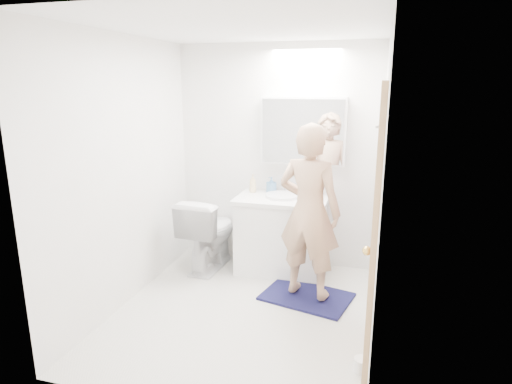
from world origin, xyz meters
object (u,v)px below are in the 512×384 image
(toothbrush_cup, at_px, (302,191))
(toilet, at_px, (209,232))
(medicine_cabinet, at_px, (303,131))
(vanity_cabinet, at_px, (281,237))
(toilet_paper_roll, at_px, (362,365))
(soap_bottle_a, at_px, (253,183))
(person, at_px, (309,212))
(soap_bottle_b, at_px, (271,185))

(toothbrush_cup, bearing_deg, toilet, -164.13)
(medicine_cabinet, distance_m, toilet, 1.49)
(vanity_cabinet, bearing_deg, toilet_paper_roll, -58.47)
(medicine_cabinet, xyz_separation_m, soap_bottle_a, (-0.53, -0.06, -0.58))
(person, height_order, toothbrush_cup, person)
(soap_bottle_a, relative_size, soap_bottle_b, 1.13)
(soap_bottle_b, xyz_separation_m, toothbrush_cup, (0.34, -0.02, -0.04))
(toilet, distance_m, toilet_paper_roll, 2.23)
(toothbrush_cup, bearing_deg, medicine_cabinet, 105.18)
(toilet_paper_roll, bearing_deg, toothbrush_cup, 113.86)
(toothbrush_cup, xyz_separation_m, toilet_paper_roll, (0.74, -1.67, -0.81))
(medicine_cabinet, height_order, toilet_paper_roll, medicine_cabinet)
(toilet_paper_roll, bearing_deg, vanity_cabinet, 121.53)
(vanity_cabinet, bearing_deg, toothbrush_cup, 40.32)
(soap_bottle_a, bearing_deg, soap_bottle_b, 8.43)
(person, bearing_deg, vanity_cabinet, -41.82)
(vanity_cabinet, distance_m, toothbrush_cup, 0.54)
(toilet, distance_m, soap_bottle_b, 0.85)
(medicine_cabinet, height_order, toothbrush_cup, medicine_cabinet)
(vanity_cabinet, height_order, person, person)
(toothbrush_cup, distance_m, toilet_paper_roll, 2.00)
(soap_bottle_b, height_order, toilet_paper_roll, soap_bottle_b)
(vanity_cabinet, relative_size, soap_bottle_a, 4.50)
(vanity_cabinet, height_order, toilet, toilet)
(vanity_cabinet, height_order, toilet_paper_roll, vanity_cabinet)
(soap_bottle_a, xyz_separation_m, soap_bottle_b, (0.20, 0.03, -0.01))
(soap_bottle_b, xyz_separation_m, toilet_paper_roll, (1.08, -1.69, -0.86))
(soap_bottle_a, distance_m, toothbrush_cup, 0.55)
(soap_bottle_b, bearing_deg, toilet_paper_roll, -57.38)
(toilet_paper_roll, bearing_deg, medicine_cabinet, 113.62)
(medicine_cabinet, xyz_separation_m, person, (0.20, -0.75, -0.65))
(toilet, relative_size, toothbrush_cup, 8.45)
(soap_bottle_a, height_order, toothbrush_cup, soap_bottle_a)
(soap_bottle_a, xyz_separation_m, toilet_paper_roll, (1.29, -1.66, -0.87))
(medicine_cabinet, bearing_deg, toilet_paper_roll, -66.38)
(toilet_paper_roll, bearing_deg, person, 119.57)
(medicine_cabinet, bearing_deg, vanity_cabinet, -129.80)
(soap_bottle_a, xyz_separation_m, toothbrush_cup, (0.55, 0.01, -0.06))
(soap_bottle_a, relative_size, toilet_paper_roll, 1.82)
(vanity_cabinet, xyz_separation_m, soap_bottle_a, (-0.36, 0.15, 0.53))
(toilet, bearing_deg, toothbrush_cup, -160.21)
(medicine_cabinet, relative_size, toothbrush_cup, 9.21)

